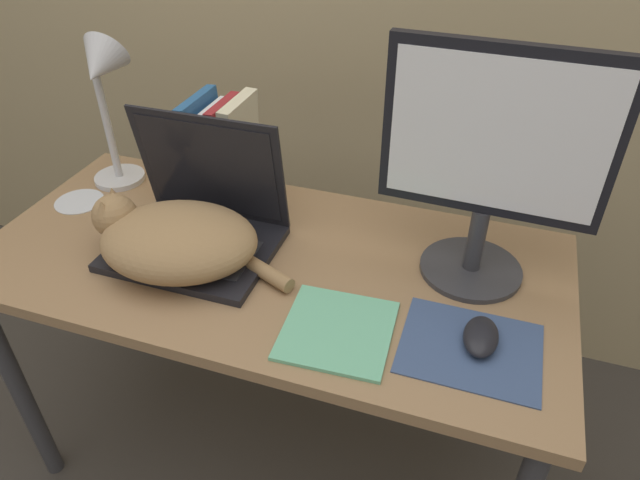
% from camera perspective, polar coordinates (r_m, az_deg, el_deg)
% --- Properties ---
extents(desk, '(1.28, 0.61, 0.71)m').
position_cam_1_polar(desk, '(1.31, -4.94, -4.70)').
color(desk, '#93704C').
rests_on(desk, ground_plane).
extents(laptop, '(0.35, 0.27, 0.29)m').
position_cam_1_polar(laptop, '(1.29, -12.02, 1.63)').
color(laptop, black).
rests_on(laptop, desk).
extents(cat, '(0.46, 0.32, 0.14)m').
position_cam_1_polar(cat, '(1.23, -14.33, 0.10)').
color(cat, '#99754C').
rests_on(cat, desk).
extents(external_monitor, '(0.42, 0.21, 0.48)m').
position_cam_1_polar(external_monitor, '(1.11, 16.82, 7.58)').
color(external_monitor, '#333338').
rests_on(external_monitor, desk).
extents(mousepad, '(0.25, 0.20, 0.00)m').
position_cam_1_polar(mousepad, '(1.08, 14.80, -10.40)').
color(mousepad, '#384C75').
rests_on(mousepad, desk).
extents(computer_mouse, '(0.06, 0.11, 0.03)m').
position_cam_1_polar(computer_mouse, '(1.08, 15.79, -9.26)').
color(computer_mouse, black).
rests_on(computer_mouse, mousepad).
extents(book_row, '(0.17, 0.17, 0.26)m').
position_cam_1_polar(book_row, '(1.44, -10.13, 8.87)').
color(book_row, gold).
rests_on(book_row, desk).
extents(desk_lamp, '(0.17, 0.17, 0.40)m').
position_cam_1_polar(desk_lamp, '(1.47, -20.84, 13.78)').
color(desk_lamp, silver).
rests_on(desk_lamp, desk).
extents(notepad, '(0.21, 0.22, 0.01)m').
position_cam_1_polar(notepad, '(1.08, 1.76, -8.99)').
color(notepad, '#6BBC93').
rests_on(notepad, desk).
extents(cd_disc, '(0.12, 0.12, 0.00)m').
position_cam_1_polar(cd_disc, '(1.56, -22.93, 3.57)').
color(cd_disc, silver).
rests_on(cd_disc, desk).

